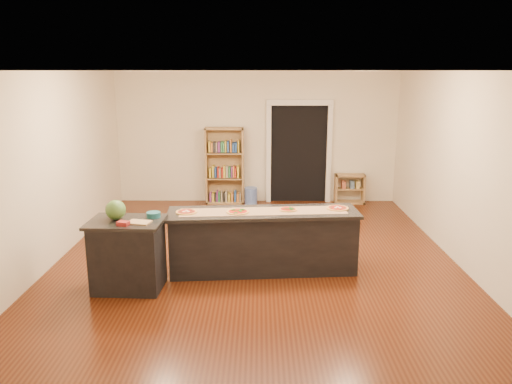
{
  "coord_description": "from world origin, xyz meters",
  "views": [
    {
      "loc": [
        0.05,
        -7.18,
        2.8
      ],
      "look_at": [
        0.0,
        0.2,
        1.0
      ],
      "focal_mm": 35.0,
      "sensor_mm": 36.0,
      "label": 1
    }
  ],
  "objects_px": {
    "low_shelf": "(349,189)",
    "watermelon": "(116,210)",
    "kitchen_island": "(263,241)",
    "bookshelf": "(225,166)",
    "waste_bin": "(251,196)",
    "side_counter": "(128,254)"
  },
  "relations": [
    {
      "from": "bookshelf",
      "to": "watermelon",
      "type": "xyz_separation_m",
      "value": [
        -1.1,
        -4.35,
        0.24
      ]
    },
    {
      "from": "waste_bin",
      "to": "low_shelf",
      "type": "bearing_deg",
      "value": 5.74
    },
    {
      "from": "waste_bin",
      "to": "watermelon",
      "type": "xyz_separation_m",
      "value": [
        -1.67,
        -4.14,
        0.87
      ]
    },
    {
      "from": "low_shelf",
      "to": "waste_bin",
      "type": "height_order",
      "value": "low_shelf"
    },
    {
      "from": "low_shelf",
      "to": "waste_bin",
      "type": "xyz_separation_m",
      "value": [
        -2.13,
        -0.21,
        -0.12
      ]
    },
    {
      "from": "bookshelf",
      "to": "waste_bin",
      "type": "distance_m",
      "value": 0.87
    },
    {
      "from": "low_shelf",
      "to": "watermelon",
      "type": "distance_m",
      "value": 5.82
    },
    {
      "from": "bookshelf",
      "to": "watermelon",
      "type": "relative_size",
      "value": 6.34
    },
    {
      "from": "bookshelf",
      "to": "waste_bin",
      "type": "relative_size",
      "value": 4.2
    },
    {
      "from": "side_counter",
      "to": "bookshelf",
      "type": "bearing_deg",
      "value": 79.9
    },
    {
      "from": "kitchen_island",
      "to": "watermelon",
      "type": "relative_size",
      "value": 10.36
    },
    {
      "from": "waste_bin",
      "to": "watermelon",
      "type": "relative_size",
      "value": 1.51
    },
    {
      "from": "side_counter",
      "to": "watermelon",
      "type": "relative_size",
      "value": 3.65
    },
    {
      "from": "waste_bin",
      "to": "kitchen_island",
      "type": "bearing_deg",
      "value": -86.27
    },
    {
      "from": "kitchen_island",
      "to": "bookshelf",
      "type": "height_order",
      "value": "bookshelf"
    },
    {
      "from": "low_shelf",
      "to": "watermelon",
      "type": "height_order",
      "value": "watermelon"
    },
    {
      "from": "bookshelf",
      "to": "low_shelf",
      "type": "distance_m",
      "value": 2.74
    },
    {
      "from": "side_counter",
      "to": "kitchen_island",
      "type": "bearing_deg",
      "value": 21.88
    },
    {
      "from": "bookshelf",
      "to": "watermelon",
      "type": "distance_m",
      "value": 4.49
    },
    {
      "from": "waste_bin",
      "to": "watermelon",
      "type": "distance_m",
      "value": 4.55
    },
    {
      "from": "kitchen_island",
      "to": "side_counter",
      "type": "height_order",
      "value": "side_counter"
    },
    {
      "from": "waste_bin",
      "to": "bookshelf",
      "type": "bearing_deg",
      "value": 160.0
    }
  ]
}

